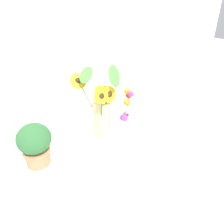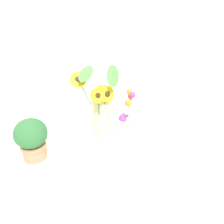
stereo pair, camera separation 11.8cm
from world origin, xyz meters
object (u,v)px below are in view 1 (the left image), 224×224
at_px(serving_tray, 112,130).
at_px(vase_small_center, 123,121).
at_px(vase_bulb_right, 129,106).
at_px(potted_plant, 35,143).
at_px(mason_jar_sunflowers, 101,110).

distance_m(serving_tray, vase_small_center, 0.11).
distance_m(vase_small_center, vase_bulb_right, 0.13).
bearing_deg(vase_small_center, serving_tray, 105.71).
distance_m(serving_tray, potted_plant, 0.44).
distance_m(serving_tray, mason_jar_sunflowers, 0.17).
distance_m(serving_tray, vase_bulb_right, 0.17).
bearing_deg(mason_jar_sunflowers, vase_small_center, -33.72).
height_order(mason_jar_sunflowers, vase_bulb_right, mason_jar_sunflowers).
xyz_separation_m(vase_small_center, vase_bulb_right, (0.11, 0.07, 0.02)).
bearing_deg(serving_tray, vase_bulb_right, 0.68).
bearing_deg(serving_tray, vase_small_center, -74.29).
distance_m(vase_small_center, potted_plant, 0.46).
bearing_deg(vase_bulb_right, vase_small_center, -145.69).
distance_m(vase_bulb_right, potted_plant, 0.56).
bearing_deg(vase_small_center, mason_jar_sunflowers, 146.28).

